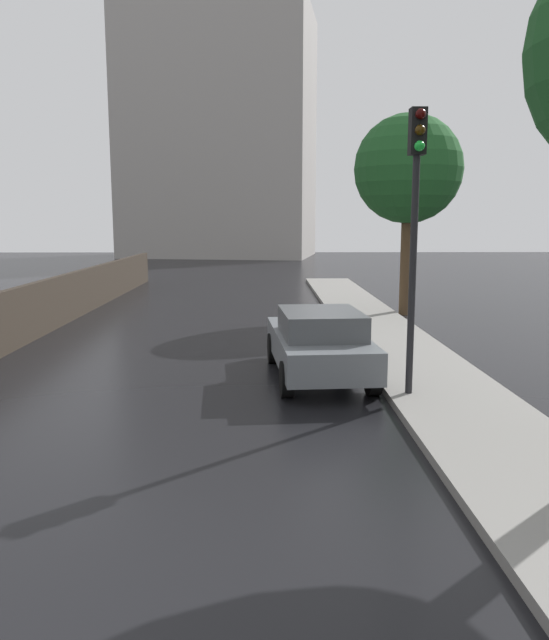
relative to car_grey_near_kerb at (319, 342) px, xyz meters
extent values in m
cube|color=slate|center=(-0.01, 0.08, -0.11)|extent=(2.00, 4.30, 0.59)
cube|color=#494D50|center=(0.02, -0.24, 0.42)|extent=(1.64, 2.10, 0.48)
cylinder|color=black|center=(-0.89, 1.40, -0.40)|extent=(0.27, 0.67, 0.66)
cylinder|color=black|center=(0.67, 1.51, -0.40)|extent=(0.27, 0.67, 0.66)
cylinder|color=black|center=(-0.68, -1.36, -0.40)|extent=(0.27, 0.67, 0.66)
cylinder|color=black|center=(0.88, -1.25, -0.40)|extent=(0.27, 0.67, 0.66)
cylinder|color=black|center=(1.44, -1.60, 1.43)|extent=(0.12, 0.12, 4.05)
cube|color=black|center=(1.44, -1.60, 3.83)|extent=(0.26, 0.26, 0.75)
sphere|color=#360503|center=(1.44, -1.78, 4.08)|extent=(0.17, 0.17, 0.17)
sphere|color=#392405|center=(1.44, -1.78, 3.83)|extent=(0.17, 0.17, 0.17)
sphere|color=green|center=(1.44, -1.78, 3.58)|extent=(0.17, 0.17, 0.17)
cylinder|color=#4C3823|center=(3.57, 8.46, 1.04)|extent=(0.31, 0.31, 3.55)
sphere|color=#1E5123|center=(3.57, 8.46, 4.04)|extent=(3.50, 3.50, 3.50)
cube|color=#9E9993|center=(-4.89, 43.64, 9.60)|extent=(17.26, 13.19, 20.66)
camera|label=1|loc=(-1.07, -12.15, 2.39)|focal=35.07mm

